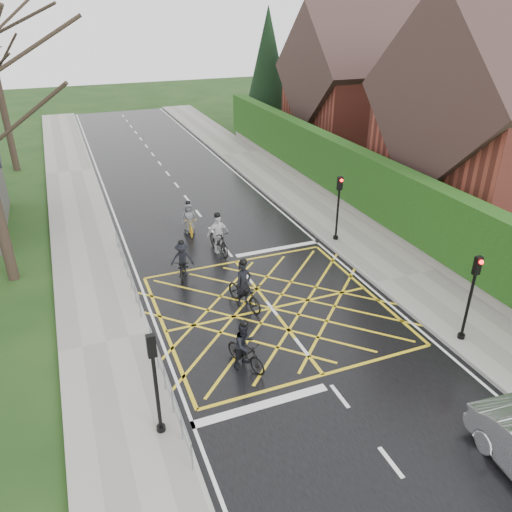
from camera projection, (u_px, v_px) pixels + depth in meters
ground at (272, 308)px, 18.58m from camera, size 120.00×120.00×0.00m
road at (272, 308)px, 18.58m from camera, size 9.00×80.00×0.01m
sidewalk_right at (405, 277)px, 20.52m from camera, size 3.00×80.00×0.15m
sidewalk_left at (106, 343)px, 16.58m from camera, size 3.00×80.00×0.15m
stone_wall at (363, 214)px, 25.93m from camera, size 0.50×38.00×0.70m
hedge at (366, 181)px, 25.13m from camera, size 0.90×38.00×2.80m
house_far at (361, 91)px, 36.32m from camera, size 9.80×8.80×10.30m
conifer at (268, 71)px, 41.34m from camera, size 4.60×4.60×10.00m
railing_south at (168, 383)px, 13.81m from camera, size 0.05×5.04×1.03m
railing_north at (126, 264)px, 20.01m from camera, size 0.05×6.04×1.03m
traffic_light_ne at (338, 209)px, 22.97m from camera, size 0.24×0.31×3.21m
traffic_light_se at (470, 300)px, 16.02m from camera, size 0.24×0.31×3.21m
traffic_light_sw at (156, 386)px, 12.43m from camera, size 0.24×0.31×3.21m
cyclist_rear at (244, 291)px, 18.48m from camera, size 1.20×2.12×1.95m
cyclist_back at (245, 349)px, 15.38m from camera, size 1.07×1.74×1.69m
cyclist_mid at (183, 263)px, 20.53m from camera, size 1.09×1.77×1.63m
cyclist_front at (218, 238)px, 22.40m from camera, size 1.09×1.99×1.94m
cyclist_lead at (189, 222)px, 24.38m from camera, size 0.79×1.77×1.67m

